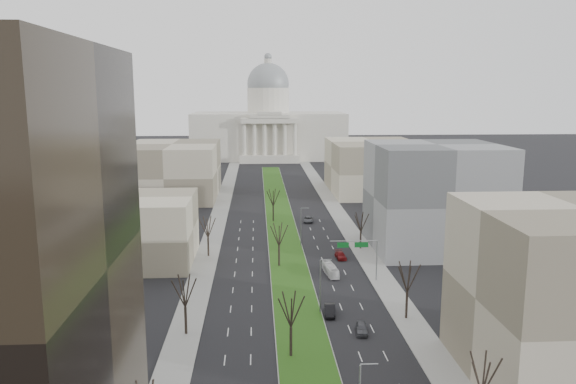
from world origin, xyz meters
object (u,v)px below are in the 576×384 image
object	(u,v)px
car_red	(341,255)
car_black	(330,310)
car_grey_far	(308,220)
car_grey_near	(362,328)
box_van	(330,270)

from	to	relation	value
car_red	car_black	bearing A→B (deg)	-104.94
car_grey_far	car_black	bearing A→B (deg)	-85.67
car_grey_near	car_grey_far	bearing A→B (deg)	98.48
car_black	car_red	xyz separation A→B (m)	(6.31, 30.54, -0.11)
car_grey_near	car_grey_far	size ratio (longest dim) A/B	0.83
car_grey_near	car_grey_far	xyz separation A→B (m)	(-1.45, 71.99, -0.01)
car_grey_near	car_red	distance (m)	37.76
car_black	car_red	size ratio (longest dim) A/B	1.01
car_grey_near	car_red	world-z (taller)	car_grey_near
car_black	car_red	world-z (taller)	car_black
car_grey_near	car_black	size ratio (longest dim) A/B	0.89
car_black	box_van	size ratio (longest dim) A/B	0.65
car_black	car_grey_far	distance (m)	64.90
car_grey_near	car_grey_far	distance (m)	72.01
box_van	car_red	bearing A→B (deg)	65.10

